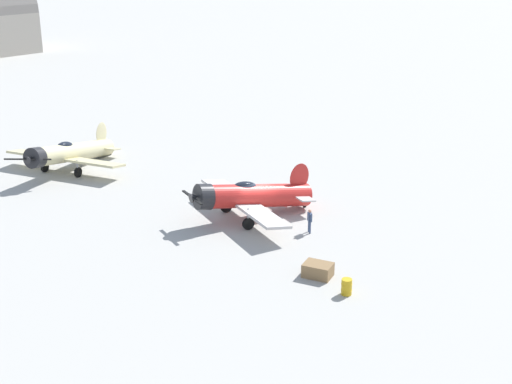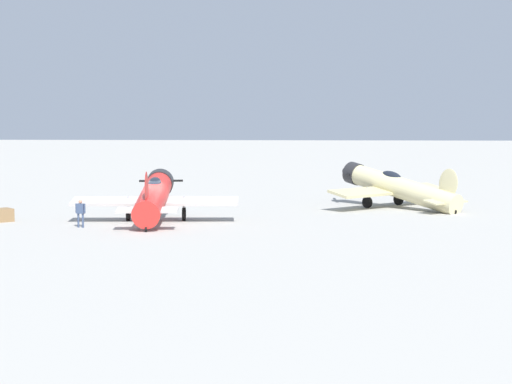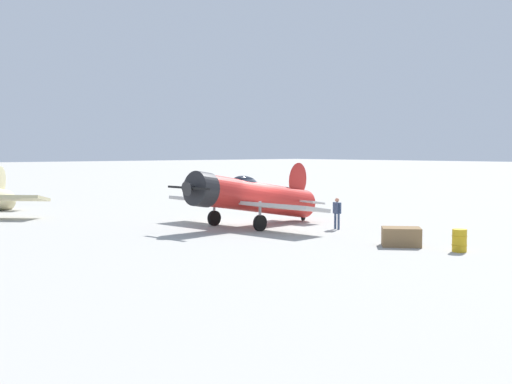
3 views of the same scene
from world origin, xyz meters
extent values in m
plane|color=#A8A59E|center=(0.00, 0.00, 0.00)|extent=(400.00, 400.00, 0.00)
cylinder|color=red|center=(0.00, 0.00, 1.53)|extent=(2.21, 8.26, 2.75)
cylinder|color=#232326|center=(-0.30, 3.79, 2.11)|extent=(1.79, 1.27, 1.82)
cone|color=#232326|center=(-0.35, 4.44, 2.20)|extent=(0.76, 0.70, 0.79)
cube|color=black|center=(-0.36, 4.59, 2.20)|extent=(2.81, 0.50, 0.14)
ellipsoid|color=black|center=(-0.06, 0.80, 2.33)|extent=(0.90, 1.84, 0.92)
cube|color=#BCB7B2|center=(-0.08, 0.96, 1.24)|extent=(10.13, 2.60, 0.45)
ellipsoid|color=red|center=(0.26, -3.35, 2.32)|extent=(0.26, 1.78, 2.16)
cube|color=#BCB7B2|center=(0.25, -3.16, 1.15)|extent=(3.48, 1.37, 0.26)
cylinder|color=#999BA0|center=(-1.80, 1.31, 0.94)|extent=(0.14, 0.14, 1.07)
cylinder|color=black|center=(-1.80, 1.31, 0.40)|extent=(0.26, 0.81, 0.80)
cylinder|color=#999BA0|center=(1.57, 1.57, 0.94)|extent=(0.14, 0.14, 1.07)
cylinder|color=black|center=(1.57, 1.57, 0.40)|extent=(0.26, 0.81, 0.80)
cylinder|color=black|center=(0.30, -3.83, 0.14)|extent=(0.12, 0.29, 0.28)
ellipsoid|color=beige|center=(18.23, 6.74, 1.96)|extent=(1.34, 1.41, 2.20)
cube|color=#C6BC89|center=(18.09, 6.88, 0.79)|extent=(3.22, 3.14, 0.29)
cylinder|color=black|center=(18.62, 6.33, 0.14)|extent=(0.27, 0.27, 0.28)
cylinder|color=#384766|center=(-3.66, -2.15, 0.40)|extent=(0.12, 0.12, 0.80)
cylinder|color=#384766|center=(-3.94, -2.09, 0.40)|extent=(0.12, 0.12, 0.80)
cube|color=#384766|center=(-3.80, -2.12, 1.08)|extent=(0.47, 0.30, 0.57)
sphere|color=tan|center=(-3.80, -2.12, 1.49)|extent=(0.21, 0.21, 0.21)
cylinder|color=#384766|center=(-3.54, -2.17, 1.10)|extent=(0.09, 0.09, 0.53)
cylinder|color=#384766|center=(-4.06, -2.06, 1.10)|extent=(0.09, 0.09, 0.53)
cube|color=olive|center=(-9.50, 0.26, 0.39)|extent=(1.94, 1.90, 0.78)
cylinder|color=gold|center=(-11.95, -0.17, 0.45)|extent=(0.57, 0.57, 0.90)
torus|color=gold|center=(-11.95, -0.17, 0.63)|extent=(0.60, 0.60, 0.04)
torus|color=gold|center=(-11.95, -0.17, 0.27)|extent=(0.60, 0.60, 0.04)
camera|label=1|loc=(-40.60, 17.16, 17.94)|focal=49.18mm
camera|label=2|loc=(9.39, -49.37, 6.15)|focal=59.70mm
camera|label=3|loc=(-25.96, 22.70, 3.98)|focal=46.11mm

